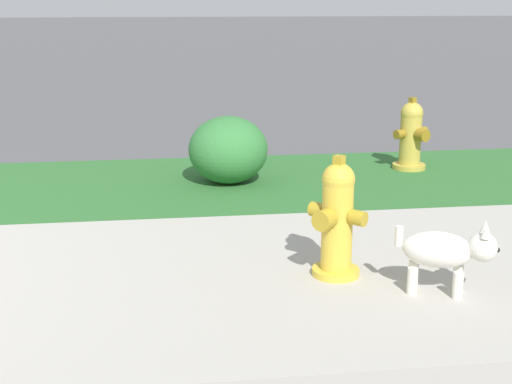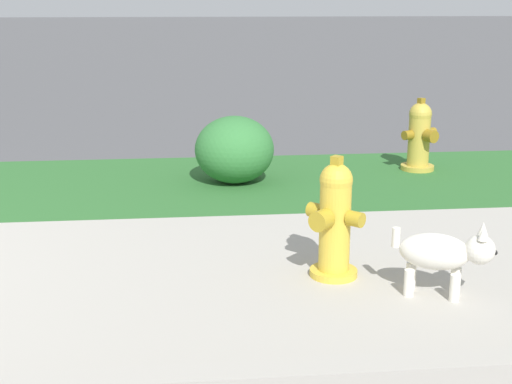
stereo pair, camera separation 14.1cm
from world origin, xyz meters
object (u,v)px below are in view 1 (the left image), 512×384
at_px(shrub_bush_far_verge, 228,150).
at_px(fire_hydrant_mid_block, 411,135).
at_px(fire_hydrant_by_grass_verge, 337,220).
at_px(small_white_dog, 446,251).

bearing_deg(shrub_bush_far_verge, fire_hydrant_mid_block, 9.07).
bearing_deg(fire_hydrant_by_grass_verge, shrub_bush_far_verge, -35.00).
distance_m(fire_hydrant_mid_block, fire_hydrant_by_grass_verge, 2.98).
bearing_deg(small_white_dog, fire_hydrant_mid_block, 97.01).
bearing_deg(fire_hydrant_mid_block, fire_hydrant_by_grass_verge, 37.01).
relative_size(fire_hydrant_mid_block, fire_hydrant_by_grass_verge, 0.94).
height_order(fire_hydrant_by_grass_verge, shrub_bush_far_verge, fire_hydrant_by_grass_verge).
distance_m(fire_hydrant_by_grass_verge, shrub_bush_far_verge, 2.38).
xyz_separation_m(small_white_dog, shrub_bush_far_verge, (-0.96, 2.70, 0.04)).
xyz_separation_m(fire_hydrant_by_grass_verge, shrub_bush_far_verge, (-0.42, 2.35, -0.06)).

